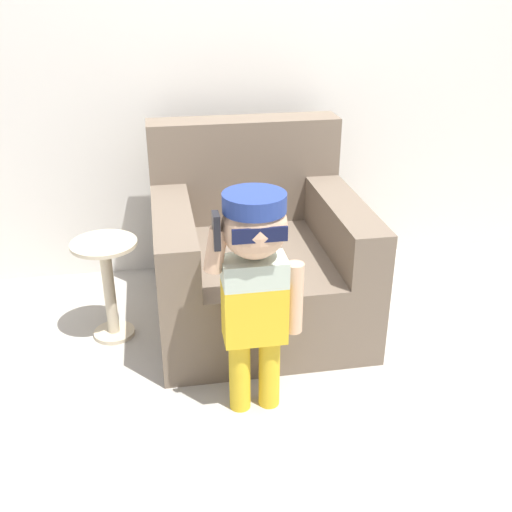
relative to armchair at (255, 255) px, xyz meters
The scene contains 5 objects.
ground_plane 0.45m from the armchair, 54.35° to the right, with size 10.00×10.00×0.00m, color #ADA89E.
wall_back 1.17m from the armchair, 73.79° to the left, with size 10.00×0.05×2.60m.
armchair is the anchor object (origin of this frame).
person_child 0.81m from the armchair, 99.91° to the right, with size 0.38×0.28×0.93m.
side_table 0.73m from the armchair, behind, with size 0.31×0.31×0.50m.
Camera 1 is at (-0.65, -2.43, 1.64)m, focal length 42.00 mm.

